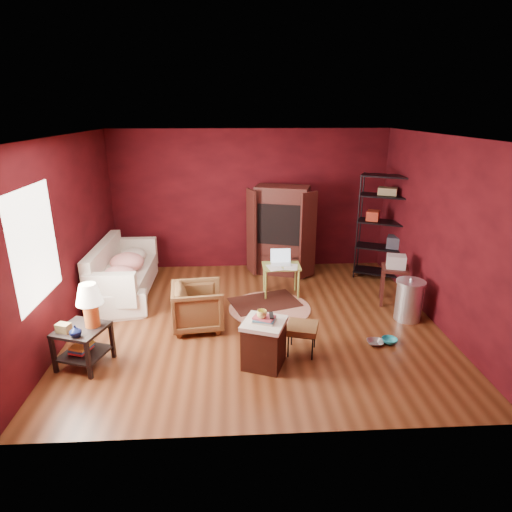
% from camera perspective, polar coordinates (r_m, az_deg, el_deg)
% --- Properties ---
extents(room, '(5.54, 5.04, 2.84)m').
position_cam_1_polar(room, '(6.27, -0.25, 2.84)').
color(room, brown).
rests_on(room, ground).
extents(sofa, '(0.97, 2.21, 0.84)m').
position_cam_1_polar(sofa, '(7.89, -17.39, -2.13)').
color(sofa, silver).
rests_on(sofa, ground).
extents(armchair, '(0.76, 0.80, 0.75)m').
position_cam_1_polar(armchair, '(6.50, -7.76, -6.41)').
color(armchair, black).
rests_on(armchair, ground).
extents(pet_bowl_steel, '(0.23, 0.06, 0.23)m').
position_cam_1_polar(pet_bowl_steel, '(6.33, 15.65, -10.39)').
color(pet_bowl_steel, '#ADAFB4').
rests_on(pet_bowl_steel, ground).
extents(pet_bowl_turquoise, '(0.23, 0.12, 0.22)m').
position_cam_1_polar(pet_bowl_turquoise, '(6.43, 17.42, -10.15)').
color(pet_bowl_turquoise, teal).
rests_on(pet_bowl_turquoise, ground).
extents(vase, '(0.18, 0.18, 0.14)m').
position_cam_1_polar(vase, '(5.68, -22.95, -9.21)').
color(vase, '#0C153E').
rests_on(vase, side_table).
extents(mug, '(0.14, 0.12, 0.13)m').
position_cam_1_polar(mug, '(5.33, 0.79, -7.62)').
color(mug, '#E9DD72').
rests_on(mug, hamper).
extents(side_table, '(0.71, 0.71, 1.11)m').
position_cam_1_polar(side_table, '(5.84, -21.73, -7.61)').
color(side_table, black).
rests_on(side_table, ground).
extents(sofa_cushions, '(0.84, 2.08, 0.87)m').
position_cam_1_polar(sofa_cushions, '(7.86, -17.52, -2.16)').
color(sofa_cushions, silver).
rests_on(sofa_cushions, sofa).
extents(hamper, '(0.65, 0.65, 0.72)m').
position_cam_1_polar(hamper, '(5.57, 1.08, -11.44)').
color(hamper, '#3D180E').
rests_on(hamper, ground).
extents(footstool, '(0.50, 0.50, 0.41)m').
position_cam_1_polar(footstool, '(5.85, 6.18, -9.62)').
color(footstool, black).
rests_on(footstool, ground).
extents(rug_round, '(1.45, 1.45, 0.01)m').
position_cam_1_polar(rug_round, '(7.18, 1.83, -6.96)').
color(rug_round, beige).
rests_on(rug_round, ground).
extents(rug_oriental, '(1.30, 1.06, 0.01)m').
position_cam_1_polar(rug_oriental, '(7.37, 1.16, -6.16)').
color(rug_oriental, '#4A1B13').
rests_on(rug_oriental, ground).
extents(laptop_desk, '(0.66, 0.52, 0.81)m').
position_cam_1_polar(laptop_desk, '(7.51, 3.38, -1.65)').
color(laptop_desk, '#A7AD4F').
rests_on(laptop_desk, ground).
extents(tv_armoire, '(1.33, 0.97, 1.75)m').
position_cam_1_polar(tv_armoire, '(8.44, 3.40, 3.62)').
color(tv_armoire, '#471714').
rests_on(tv_armoire, ground).
extents(wire_shelving, '(1.07, 0.80, 2.01)m').
position_cam_1_polar(wire_shelving, '(8.48, 16.84, 4.23)').
color(wire_shelving, black).
rests_on(wire_shelving, ground).
extents(small_stand, '(0.54, 0.54, 0.86)m').
position_cam_1_polar(small_stand, '(7.49, 18.10, -1.49)').
color(small_stand, '#471714').
rests_on(small_stand, ground).
extents(trash_can, '(0.55, 0.55, 0.70)m').
position_cam_1_polar(trash_can, '(7.11, 19.71, -5.53)').
color(trash_can, white).
rests_on(trash_can, ground).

